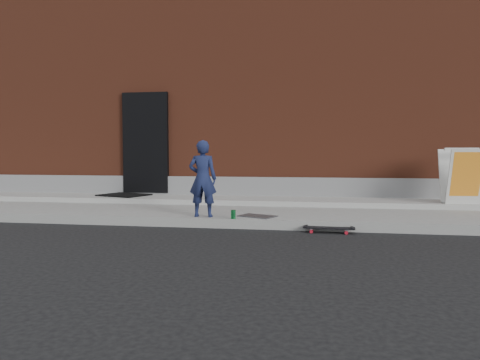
% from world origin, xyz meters
% --- Properties ---
extents(ground, '(80.00, 80.00, 0.00)m').
position_xyz_m(ground, '(0.00, 0.00, 0.00)').
color(ground, black).
rests_on(ground, ground).
extents(sidewalk, '(20.00, 3.00, 0.15)m').
position_xyz_m(sidewalk, '(0.00, 1.50, 0.07)').
color(sidewalk, gray).
rests_on(sidewalk, ground).
extents(apron, '(20.00, 1.20, 0.10)m').
position_xyz_m(apron, '(0.00, 2.40, 0.20)').
color(apron, '#979791').
rests_on(apron, sidewalk).
extents(building, '(20.00, 8.10, 5.00)m').
position_xyz_m(building, '(-0.00, 6.99, 2.50)').
color(building, brown).
rests_on(building, ground).
extents(child, '(0.47, 0.32, 1.23)m').
position_xyz_m(child, '(-0.58, 0.20, 0.77)').
color(child, '#192147').
rests_on(child, sidewalk).
extents(skateboard, '(0.73, 0.21, 0.08)m').
position_xyz_m(skateboard, '(1.42, -0.12, 0.07)').
color(skateboard, red).
rests_on(skateboard, ground).
extents(pizza_sign, '(0.68, 0.78, 1.02)m').
position_xyz_m(pizza_sign, '(3.82, 1.98, 0.76)').
color(pizza_sign, silver).
rests_on(pizza_sign, apron).
extents(soda_can, '(0.09, 0.09, 0.14)m').
position_xyz_m(soda_can, '(-0.05, 0.05, 0.22)').
color(soda_can, '#1B8B3F').
rests_on(soda_can, sidewalk).
extents(doormat, '(1.15, 1.03, 0.03)m').
position_xyz_m(doormat, '(-2.90, 2.42, 0.26)').
color(doormat, black).
rests_on(doormat, apron).
extents(utility_plate, '(0.67, 0.56, 0.02)m').
position_xyz_m(utility_plate, '(0.29, 0.36, 0.16)').
color(utility_plate, '#4A4B4F').
rests_on(utility_plate, sidewalk).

